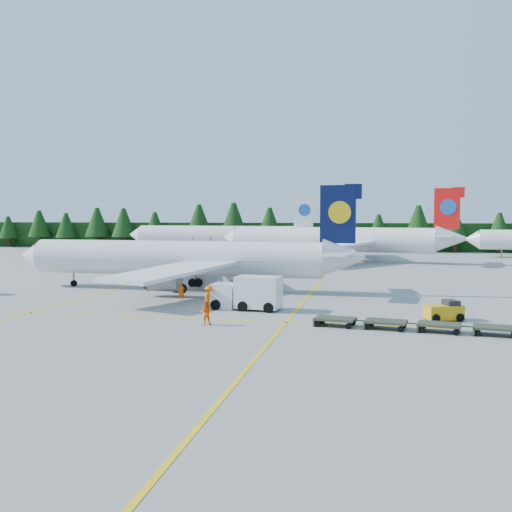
% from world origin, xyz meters
% --- Properties ---
extents(ground, '(320.00, 320.00, 0.00)m').
position_xyz_m(ground, '(0.00, 0.00, 0.00)').
color(ground, gray).
rests_on(ground, ground).
extents(taxi_stripe_a, '(0.25, 120.00, 0.01)m').
position_xyz_m(taxi_stripe_a, '(-14.00, 20.00, 0.01)').
color(taxi_stripe_a, yellow).
rests_on(taxi_stripe_a, ground).
extents(taxi_stripe_b, '(0.25, 120.00, 0.01)m').
position_xyz_m(taxi_stripe_b, '(6.00, 20.00, 0.01)').
color(taxi_stripe_b, yellow).
rests_on(taxi_stripe_b, ground).
extents(taxi_stripe_cross, '(80.00, 0.25, 0.01)m').
position_xyz_m(taxi_stripe_cross, '(0.00, -6.00, 0.01)').
color(taxi_stripe_cross, yellow).
rests_on(taxi_stripe_cross, ground).
extents(treeline_hedge, '(220.00, 4.00, 6.00)m').
position_xyz_m(treeline_hedge, '(0.00, 82.00, 3.00)').
color(treeline_hedge, black).
rests_on(treeline_hedge, ground).
extents(airliner_navy, '(35.86, 29.51, 10.43)m').
position_xyz_m(airliner_navy, '(-8.51, 9.75, 3.14)').
color(airliner_navy, silver).
rests_on(airliner_navy, ground).
extents(airliner_red, '(40.07, 32.62, 11.80)m').
position_xyz_m(airliner_red, '(3.95, 50.93, 3.55)').
color(airliner_red, silver).
rests_on(airliner_red, ground).
extents(airliner_far_left, '(39.73, 6.85, 11.55)m').
position_xyz_m(airliner_far_left, '(-20.99, 67.14, 3.62)').
color(airliner_far_left, silver).
rests_on(airliner_far_left, ground).
extents(airstairs, '(4.75, 6.44, 4.06)m').
position_xyz_m(airstairs, '(-6.44, 13.97, 0.88)').
color(airstairs, silver).
rests_on(airstairs, ground).
extents(service_truck, '(5.79, 2.67, 2.70)m').
position_xyz_m(service_truck, '(2.00, -1.05, 1.34)').
color(service_truck, silver).
rests_on(service_truck, ground).
extents(baggage_tug, '(2.87, 2.17, 1.37)m').
position_xyz_m(baggage_tug, '(17.02, -2.78, 0.67)').
color(baggage_tug, orange).
rests_on(baggage_tug, ground).
extents(dolly_train, '(13.02, 3.14, 0.16)m').
position_xyz_m(dolly_train, '(14.52, -7.12, 0.51)').
color(dolly_train, '#2F3526').
rests_on(dolly_train, ground).
extents(crew_a, '(0.67, 0.57, 1.57)m').
position_xyz_m(crew_a, '(-4.66, 2.31, 0.78)').
color(crew_a, '#FE6405').
rests_on(crew_a, ground).
extents(crew_b, '(0.83, 0.66, 1.68)m').
position_xyz_m(crew_b, '(0.72, -7.88, 0.84)').
color(crew_b, '#FF6605').
rests_on(crew_b, ground).
extents(crew_c, '(0.59, 0.83, 1.95)m').
position_xyz_m(crew_c, '(-0.85, -2.01, 0.97)').
color(crew_c, '#FF6F05').
rests_on(crew_c, ground).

